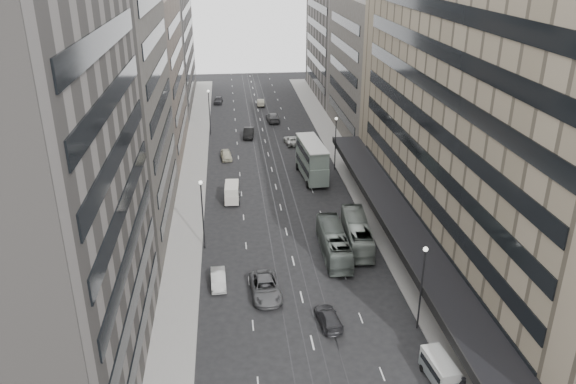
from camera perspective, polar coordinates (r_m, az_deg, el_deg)
name	(u,v)px	position (r m, az deg, el deg)	size (l,w,h in m)	color
ground	(303,303)	(55.24, 1.53, -11.19)	(220.00, 220.00, 0.00)	black
sidewalk_right	(346,163)	(90.14, 5.89, 2.99)	(4.00, 125.00, 0.15)	gray
sidewalk_left	(194,169)	(88.41, -9.52, 2.37)	(4.00, 125.00, 0.15)	gray
department_store	(501,123)	(62.10, 20.78, 6.56)	(19.20, 60.00, 30.00)	gray
building_right_mid	(385,69)	(102.78, 9.79, 12.25)	(15.00, 28.00, 24.00)	#49453F
building_right_far	(349,34)	(131.19, 6.26, 15.70)	(15.00, 32.00, 28.00)	#5F5A55
building_left_a	(13,207)	(43.16, -26.18, -1.42)	(15.00, 28.00, 30.00)	#5F5A55
building_left_b	(91,90)	(67.29, -19.39, 9.80)	(15.00, 26.00, 34.00)	#49453F
building_left_c	(131,79)	(94.14, -15.69, 11.02)	(15.00, 28.00, 25.00)	#726559
building_left_d	(153,39)	(126.10, -13.59, 14.90)	(15.00, 38.00, 28.00)	#5F5A55
lamp_right_near	(422,279)	(50.45, 13.49, -8.55)	(0.44, 0.44, 8.32)	#262628
lamp_right_far	(336,137)	(85.70, 4.86, 5.57)	(0.44, 0.44, 8.32)	#262628
lamp_left_near	(202,207)	(62.80, -8.72, -1.48)	(0.44, 0.44, 8.32)	#262628
lamp_left_far	(209,107)	(103.41, -8.01, 8.56)	(0.44, 0.44, 8.32)	#262628
bus_near	(334,243)	(62.60, 4.68, -5.15)	(2.52, 10.77, 3.00)	slate
bus_far	(357,232)	(64.99, 7.02, -4.10)	(2.55, 10.89, 3.03)	gray
double_decker	(312,159)	(82.72, 2.43, 3.36)	(3.74, 10.36, 5.57)	slate
vw_microbus	(439,369)	(47.59, 15.14, -16.94)	(2.14, 4.08, 2.12)	slate
panel_van	(232,192)	(75.66, -5.72, -0.02)	(2.16, 4.14, 2.55)	beige
sedan_1	(218,279)	(57.90, -7.09, -8.77)	(1.46, 4.20, 1.38)	beige
sedan_2	(265,288)	(55.91, -2.30, -9.70)	(2.78, 6.04, 1.68)	#535355
sedan_3	(329,318)	(52.28, 4.14, -12.62)	(1.85, 4.55, 1.32)	#2B2B2E
sedan_4	(226,155)	(91.72, -6.30, 3.77)	(1.71, 4.25, 1.45)	#BCB79C
sedan_5	(249,133)	(102.28, -4.01, 6.01)	(1.78, 5.10, 1.68)	black
sedan_6	(292,140)	(98.54, 0.36, 5.28)	(2.19, 4.75, 1.32)	silver
sedan_7	(273,117)	(112.03, -1.56, 7.61)	(2.31, 5.68, 1.65)	#535355
sedan_8	(218,100)	(126.53, -7.10, 9.25)	(1.74, 4.32, 1.47)	#2A2A2D
sedan_9	(261,102)	(123.98, -2.79, 9.10)	(1.51, 4.34, 1.43)	#BCB79B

